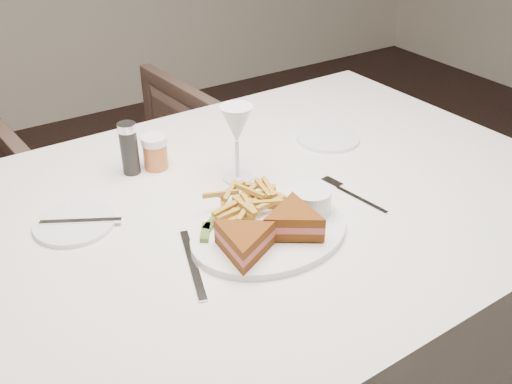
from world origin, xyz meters
name	(u,v)px	position (x,y,z in m)	size (l,w,h in m)	color
table	(245,330)	(-0.38, 0.14, 0.38)	(1.48, 0.99, 0.75)	silver
chair_far	(117,179)	(-0.37, 1.05, 0.36)	(0.70, 0.66, 0.72)	#4C382F
table_setting	(247,198)	(-0.40, 0.10, 0.79)	(0.82, 0.56, 0.18)	white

